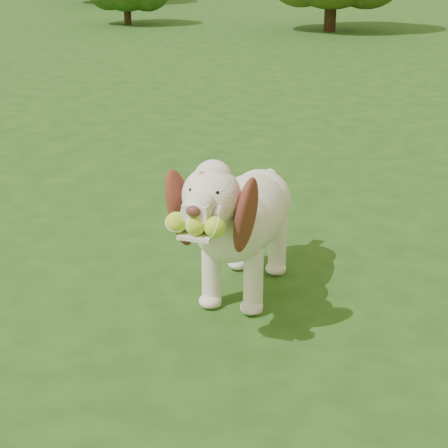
% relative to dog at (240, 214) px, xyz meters
% --- Properties ---
extents(ground, '(80.00, 80.00, 0.00)m').
position_rel_dog_xyz_m(ground, '(-0.39, 0.28, -0.40)').
color(ground, '#1F4814').
rests_on(ground, ground).
extents(dog, '(0.48, 1.15, 0.75)m').
position_rel_dog_xyz_m(dog, '(0.00, 0.00, 0.00)').
color(dog, white).
rests_on(dog, ground).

